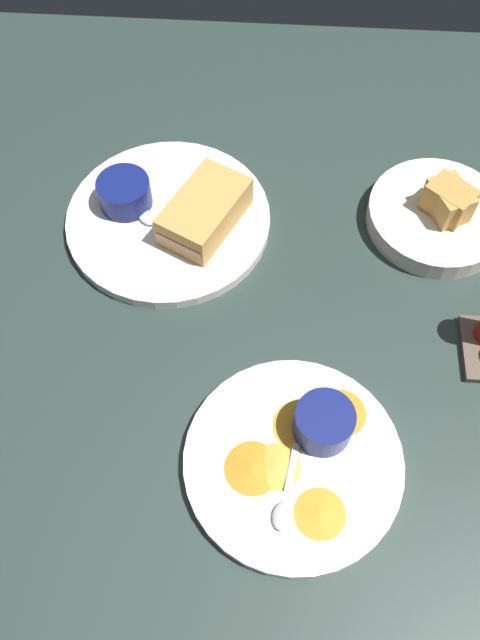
{
  "coord_description": "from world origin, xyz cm",
  "views": [
    {
      "loc": [
        46.34,
        1.62,
        71.91
      ],
      "look_at": [
        6.86,
        -1.03,
        3.0
      ],
      "focal_mm": 36.17,
      "sensor_mm": 36.0,
      "label": 1
    }
  ],
  "objects_px": {
    "spoon_by_dark_ramekin": "(155,223)",
    "spoon_by_gravy_ramekin": "(285,504)",
    "plate_sandwich_main": "(169,220)",
    "ramekin_dark_sauce": "(124,192)",
    "ramekin_light_gravy": "(324,422)",
    "plate_chips_companion": "(293,462)",
    "sandwich_half_near": "(205,211)",
    "bread_basket_rear": "(439,214)"
  },
  "relations": [
    {
      "from": "ramekin_dark_sauce",
      "to": "spoon_by_gravy_ramekin",
      "type": "distance_m",
      "value": 0.47
    },
    {
      "from": "ramekin_dark_sauce",
      "to": "bread_basket_rear",
      "type": "xyz_separation_m",
      "value": [
        -0.0,
        0.43,
        -0.02
      ]
    },
    {
      "from": "sandwich_half_near",
      "to": "plate_chips_companion",
      "type": "bearing_deg",
      "value": 21.6
    },
    {
      "from": "sandwich_half_near",
      "to": "spoon_by_dark_ramekin",
      "type": "bearing_deg",
      "value": -83.37
    },
    {
      "from": "spoon_by_gravy_ramekin",
      "to": "plate_sandwich_main",
      "type": "bearing_deg",
      "value": -155.69
    },
    {
      "from": "spoon_by_dark_ramekin",
      "to": "spoon_by_gravy_ramekin",
      "type": "xyz_separation_m",
      "value": [
        0.37,
        0.19,
        0.0
      ]
    },
    {
      "from": "spoon_by_dark_ramekin",
      "to": "ramekin_light_gravy",
      "type": "bearing_deg",
      "value": 39.2
    },
    {
      "from": "ramekin_light_gravy",
      "to": "spoon_by_gravy_ramekin",
      "type": "relative_size",
      "value": 0.68
    },
    {
      "from": "plate_chips_companion",
      "to": "bread_basket_rear",
      "type": "height_order",
      "value": "bread_basket_rear"
    },
    {
      "from": "spoon_by_dark_ramekin",
      "to": "bread_basket_rear",
      "type": "xyz_separation_m",
      "value": [
        -0.04,
        0.39,
        0.0
      ]
    },
    {
      "from": "spoon_by_dark_ramekin",
      "to": "plate_chips_companion",
      "type": "bearing_deg",
      "value": 31.93
    },
    {
      "from": "plate_chips_companion",
      "to": "bread_basket_rear",
      "type": "bearing_deg",
      "value": 152.08
    },
    {
      "from": "ramekin_light_gravy",
      "to": "spoon_by_gravy_ramekin",
      "type": "bearing_deg",
      "value": -24.0
    },
    {
      "from": "sandwich_half_near",
      "to": "ramekin_dark_sauce",
      "type": "bearing_deg",
      "value": -103.67
    },
    {
      "from": "plate_sandwich_main",
      "to": "bread_basket_rear",
      "type": "height_order",
      "value": "bread_basket_rear"
    },
    {
      "from": "plate_sandwich_main",
      "to": "plate_chips_companion",
      "type": "distance_m",
      "value": 0.38
    },
    {
      "from": "sandwich_half_near",
      "to": "plate_chips_companion",
      "type": "height_order",
      "value": "sandwich_half_near"
    },
    {
      "from": "ramekin_light_gravy",
      "to": "bread_basket_rear",
      "type": "bearing_deg",
      "value": 153.67
    },
    {
      "from": "ramekin_dark_sauce",
      "to": "ramekin_light_gravy",
      "type": "bearing_deg",
      "value": 40.84
    },
    {
      "from": "ramekin_dark_sauce",
      "to": "ramekin_light_gravy",
      "type": "xyz_separation_m",
      "value": [
        0.32,
        0.27,
        0.0
      ]
    },
    {
      "from": "plate_chips_companion",
      "to": "sandwich_half_near",
      "type": "bearing_deg",
      "value": -158.4
    },
    {
      "from": "plate_chips_companion",
      "to": "ramekin_light_gravy",
      "type": "distance_m",
      "value": 0.06
    },
    {
      "from": "ramekin_light_gravy",
      "to": "ramekin_dark_sauce",
      "type": "bearing_deg",
      "value": -139.16
    },
    {
      "from": "plate_chips_companion",
      "to": "spoon_by_gravy_ramekin",
      "type": "distance_m",
      "value": 0.05
    },
    {
      "from": "ramekin_dark_sauce",
      "to": "ramekin_light_gravy",
      "type": "height_order",
      "value": "ramekin_light_gravy"
    },
    {
      "from": "sandwich_half_near",
      "to": "spoon_by_dark_ramekin",
      "type": "xyz_separation_m",
      "value": [
        0.01,
        -0.07,
        -0.02
      ]
    },
    {
      "from": "plate_sandwich_main",
      "to": "plate_chips_companion",
      "type": "height_order",
      "value": "same"
    },
    {
      "from": "sandwich_half_near",
      "to": "bread_basket_rear",
      "type": "relative_size",
      "value": 0.78
    },
    {
      "from": "plate_sandwich_main",
      "to": "ramekin_dark_sauce",
      "type": "xyz_separation_m",
      "value": [
        -0.02,
        -0.06,
        0.03
      ]
    },
    {
      "from": "plate_chips_companion",
      "to": "bread_basket_rear",
      "type": "relative_size",
      "value": 1.3
    },
    {
      "from": "plate_chips_companion",
      "to": "spoon_by_gravy_ramekin",
      "type": "bearing_deg",
      "value": -9.19
    },
    {
      "from": "plate_sandwich_main",
      "to": "sandwich_half_near",
      "type": "height_order",
      "value": "sandwich_half_near"
    },
    {
      "from": "sandwich_half_near",
      "to": "spoon_by_gravy_ramekin",
      "type": "distance_m",
      "value": 0.4
    },
    {
      "from": "bread_basket_rear",
      "to": "spoon_by_dark_ramekin",
      "type": "bearing_deg",
      "value": -84.13
    },
    {
      "from": "sandwich_half_near",
      "to": "ramekin_light_gravy",
      "type": "xyz_separation_m",
      "value": [
        0.29,
        0.16,
        -0.0
      ]
    },
    {
      "from": "plate_sandwich_main",
      "to": "bread_basket_rear",
      "type": "relative_size",
      "value": 1.48
    },
    {
      "from": "ramekin_dark_sauce",
      "to": "plate_chips_companion",
      "type": "distance_m",
      "value": 0.43
    },
    {
      "from": "plate_chips_companion",
      "to": "ramekin_dark_sauce",
      "type": "bearing_deg",
      "value": -145.54
    },
    {
      "from": "spoon_by_dark_ramekin",
      "to": "plate_chips_companion",
      "type": "relative_size",
      "value": 0.35
    },
    {
      "from": "sandwich_half_near",
      "to": "plate_chips_companion",
      "type": "xyz_separation_m",
      "value": [
        0.33,
        0.13,
        -0.03
      ]
    },
    {
      "from": "spoon_by_gravy_ramekin",
      "to": "ramekin_light_gravy",
      "type": "bearing_deg",
      "value": 156.0
    },
    {
      "from": "plate_sandwich_main",
      "to": "spoon_by_gravy_ramekin",
      "type": "bearing_deg",
      "value": 24.31
    }
  ]
}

